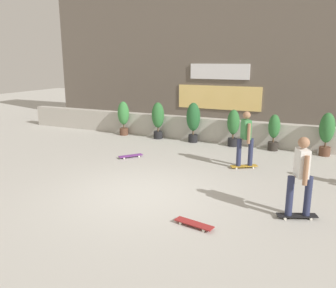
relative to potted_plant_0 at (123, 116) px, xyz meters
The scene contains 13 objects.
ground_plane 6.85m from the potted_plant_0, 54.68° to the right, with size 48.00×48.00×0.00m, color #B2AFA8.
planter_wall 3.98m from the potted_plant_0, ahead, with size 18.00×0.40×0.90m, color #B2ADA3.
building_backdrop 6.41m from the potted_plant_0, 48.53° to the left, with size 20.00×2.08×6.50m.
potted_plant_0 is the anchor object (origin of this frame).
potted_plant_1 1.63m from the potted_plant_0, ahead, with size 0.50×0.50×1.47m.
potted_plant_2 3.15m from the potted_plant_0, ahead, with size 0.53×0.53×1.54m.
potted_plant_3 4.72m from the potted_plant_0, ahead, with size 0.45×0.45×1.37m.
potted_plant_4 6.17m from the potted_plant_0, ahead, with size 0.41×0.41×1.29m.
potted_plant_5 7.85m from the potted_plant_0, ahead, with size 0.49×0.49×1.45m.
skater_mid_plaza 6.23m from the potted_plant_0, 23.61° to the right, with size 0.78×0.60×1.70m.
skater_by_wall_left 9.19m from the potted_plant_0, 35.98° to the right, with size 0.81×0.52×1.70m.
skateboard_near_camera 8.74m from the potted_plant_0, 49.44° to the right, with size 0.82×0.35×0.08m.
skateboard_aside 3.66m from the potted_plant_0, 54.78° to the right, with size 0.65×0.75×0.08m.
Camera 1 is at (3.83, -6.84, 3.14)m, focal length 37.08 mm.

